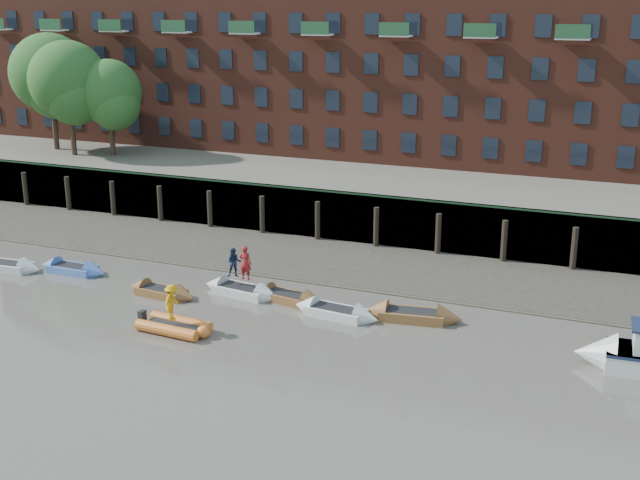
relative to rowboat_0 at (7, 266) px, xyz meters
The scene contains 18 objects.
ground 18.87m from the rowboat_0, 29.63° to the right, with size 220.00×220.00×0.00m, color #5C564F.
foreshore 18.55m from the rowboat_0, 27.87° to the left, with size 110.00×8.00×0.50m, color #3D382F.
mud_band 17.23m from the rowboat_0, 17.82° to the left, with size 110.00×1.60×0.10m, color #4C4336.
river_wall 21.00m from the rowboat_0, 38.51° to the left, with size 110.00×1.23×3.30m.
bank_terrace 31.34m from the rowboat_0, 58.41° to the left, with size 110.00×28.00×3.20m, color #5E594D.
apartment_terrace 34.54m from the rowboat_0, 59.34° to the left, with size 80.60×15.56×20.98m.
tree_cluster 22.06m from the rowboat_0, 117.09° to the left, with size 11.76×7.74×9.40m.
rowboat_0 is the anchor object (origin of this frame).
rowboat_1 4.02m from the rowboat_0, 15.19° to the left, with size 4.40×1.30×1.28m.
rowboat_2 10.69m from the rowboat_0, ahead, with size 4.32×1.62×1.23m.
rowboat_3 14.63m from the rowboat_0, ahead, with size 4.84×1.97×1.36m.
rowboat_4 17.28m from the rowboat_0, ahead, with size 4.55×1.98×1.28m.
rowboat_5 20.29m from the rowboat_0, ahead, with size 4.72×1.79×1.34m.
rowboat_6 23.96m from the rowboat_0, ahead, with size 5.08×2.12×1.43m.
rib_tender 14.61m from the rowboat_0, 16.03° to the right, with size 3.68×1.91×0.63m.
person_rower_a 14.98m from the rowboat_0, ahead, with size 0.67×0.44×1.82m, color maroon.
person_rower_b 14.26m from the rowboat_0, ahead, with size 0.77×0.60×1.59m, color #19233F.
person_rib_crew 14.50m from the rowboat_0, 16.30° to the right, with size 1.14×0.65×1.76m, color orange.
Camera 1 is at (17.24, -24.48, 15.02)m, focal length 45.00 mm.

